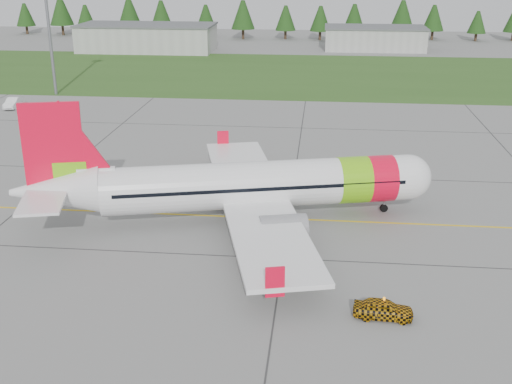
# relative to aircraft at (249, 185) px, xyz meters

# --- Properties ---
(ground) EXTENTS (320.00, 320.00, 0.00)m
(ground) POSITION_rel_aircraft_xyz_m (-6.54, -7.57, -3.21)
(ground) COLOR gray
(ground) RESTS_ON ground
(aircraft) EXTENTS (36.17, 34.03, 11.15)m
(aircraft) POSITION_rel_aircraft_xyz_m (0.00, 0.00, 0.00)
(aircraft) COLOR white
(aircraft) RESTS_ON ground
(follow_me_car) EXTENTS (1.41, 1.63, 3.86)m
(follow_me_car) POSITION_rel_aircraft_xyz_m (10.50, -15.54, -1.28)
(follow_me_car) COLOR orange
(follow_me_car) RESTS_ON ground
(service_van) EXTENTS (1.82, 1.74, 4.80)m
(service_van) POSITION_rel_aircraft_xyz_m (-41.11, 40.12, -0.82)
(service_van) COLOR white
(service_van) RESTS_ON ground
(grass_strip) EXTENTS (320.00, 50.00, 0.03)m
(grass_strip) POSITION_rel_aircraft_xyz_m (-6.54, 74.43, -3.20)
(grass_strip) COLOR #30561E
(grass_strip) RESTS_ON ground
(taxi_guideline) EXTENTS (120.00, 0.25, 0.02)m
(taxi_guideline) POSITION_rel_aircraft_xyz_m (-6.54, 0.43, -3.20)
(taxi_guideline) COLOR gold
(taxi_guideline) RESTS_ON ground
(hangar_west) EXTENTS (32.00, 14.00, 6.00)m
(hangar_west) POSITION_rel_aircraft_xyz_m (-36.54, 102.43, -0.21)
(hangar_west) COLOR #A8A8A3
(hangar_west) RESTS_ON ground
(hangar_east) EXTENTS (24.00, 12.00, 5.20)m
(hangar_east) POSITION_rel_aircraft_xyz_m (18.46, 110.43, -0.61)
(hangar_east) COLOR #A8A8A3
(hangar_east) RESTS_ON ground
(floodlight_mast) EXTENTS (0.50, 0.50, 20.00)m
(floodlight_mast) POSITION_rel_aircraft_xyz_m (-38.54, 50.43, 6.79)
(floodlight_mast) COLOR slate
(floodlight_mast) RESTS_ON ground
(treeline) EXTENTS (160.00, 8.00, 10.00)m
(treeline) POSITION_rel_aircraft_xyz_m (-6.54, 130.43, 1.79)
(treeline) COLOR #1C3F14
(treeline) RESTS_ON ground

